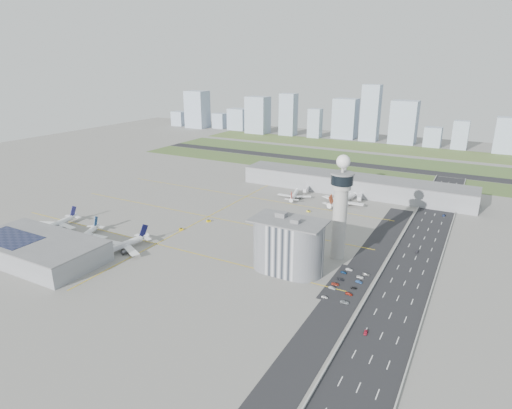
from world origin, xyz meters
The scene contains 64 objects.
ground centered at (0.00, 0.00, 0.00)m, with size 1000.00×1000.00×0.00m, color gray.
grass_strip_0 centered at (-20.00, 225.00, 0.04)m, with size 480.00×50.00×0.08m, color #3F5126.
grass_strip_1 centered at (-20.00, 300.00, 0.04)m, with size 480.00×60.00×0.08m, color #43612E.
grass_strip_2 centered at (-20.00, 380.00, 0.04)m, with size 480.00×70.00×0.08m, color #506630.
runway centered at (-20.00, 262.00, 0.06)m, with size 480.00×22.00×0.10m, color black.
highway centered at (115.00, 0.00, 0.05)m, with size 28.00×500.00×0.10m, color black.
barrier_left centered at (101.00, 0.00, 0.60)m, with size 0.60×500.00×1.20m, color #9E9E99.
barrier_right centered at (129.00, 0.00, 0.60)m, with size 0.60×500.00×1.20m, color #9E9E99.
landside_road centered at (90.00, -10.00, 0.04)m, with size 18.00×260.00×0.08m, color black.
parking_lot centered at (88.00, -22.00, 0.05)m, with size 20.00×44.00×0.10m, color black.
taxiway_line_h_0 centered at (-40.00, -30.00, 0.01)m, with size 260.00×0.60×0.01m, color yellow.
taxiway_line_h_1 centered at (-40.00, 30.00, 0.01)m, with size 260.00×0.60×0.01m, color yellow.
taxiway_line_h_2 centered at (-40.00, 90.00, 0.01)m, with size 260.00×0.60×0.01m, color yellow.
taxiway_line_v centered at (-40.00, 30.00, 0.01)m, with size 0.60×260.00×0.01m, color yellow.
control_tower centered at (72.00, 8.00, 35.04)m, with size 14.00×14.00×64.50m.
secondary_tower centered at (30.00, 150.00, 18.80)m, with size 8.60×8.60×31.90m.
admin_building centered at (51.99, -22.00, 15.30)m, with size 42.00×24.00×33.50m.
terminal_pier centered at (40.00, 148.00, 7.90)m, with size 210.00×32.00×15.80m.
near_terminal centered at (-88.07, -82.02, 6.43)m, with size 84.00×42.00×13.00m.
airplane_near_a centered at (-122.34, -43.72, 5.70)m, with size 40.69×34.59×11.39m, color white, non-canonical shape.
airplane_near_b centered at (-87.46, -47.95, 5.33)m, with size 38.10×32.38×10.67m, color white, non-canonical shape.
airplane_near_c centered at (-52.45, -50.24, 6.13)m, with size 43.81×37.24×12.27m, color white, non-canonical shape.
airplane_far_a centered at (-0.59, 107.17, 4.95)m, with size 35.37×30.06×9.90m, color white, non-canonical shape.
airplane_far_b centered at (42.48, 111.79, 6.41)m, with size 45.78×38.92×12.82m, color white, non-canonical shape.
jet_bridge_near_0 centered at (-113.00, -61.00, 2.85)m, with size 14.00×3.00×5.70m, color silver, non-canonical shape.
jet_bridge_near_1 centered at (-83.00, -61.00, 2.85)m, with size 14.00×3.00×5.70m, color silver, non-canonical shape.
jet_bridge_near_2 centered at (-53.00, -61.00, 2.85)m, with size 14.00×3.00×5.70m, color silver, non-canonical shape.
jet_bridge_far_0 centered at (2.00, 132.00, 2.85)m, with size 14.00×3.00×5.70m, color silver, non-canonical shape.
jet_bridge_far_1 centered at (52.00, 132.00, 2.85)m, with size 14.00×3.00×5.70m, color silver, non-canonical shape.
tug_0 centered at (-102.27, -43.83, 0.87)m, with size 2.05×2.98×1.73m, color yellow, non-canonical shape.
tug_1 centered at (-81.56, -40.64, 0.86)m, with size 2.04×2.97×1.73m, color yellow, non-canonical shape.
tug_2 centered at (-41.02, -2.42, 0.80)m, with size 1.90×2.76×1.60m, color gold, non-canonical shape.
tug_3 centered at (-33.24, 20.97, 0.85)m, with size 2.00×2.91×1.69m, color yellow, non-canonical shape.
tug_4 centered at (24.65, 78.25, 0.79)m, with size 1.88×2.73×1.59m, color gold, non-canonical shape.
tug_5 centered at (47.98, 113.56, 0.89)m, with size 2.10×3.06×1.78m, color yellow, non-canonical shape.
car_lot_0 centered at (81.99, -41.59, 0.58)m, with size 1.37×3.41×1.16m, color silver.
car_lot_1 centered at (82.17, -30.86, 0.63)m, with size 1.34×3.83×1.26m, color gray.
car_lot_2 centered at (82.30, -26.00, 0.59)m, with size 1.96×4.26×1.18m, color #A93423.
car_lot_3 centered at (83.26, -19.53, 0.56)m, with size 1.56×3.84×1.11m, color #25272E.
car_lot_4 centered at (82.15, -10.59, 0.60)m, with size 1.41×3.50×1.19m, color navy.
car_lot_5 centered at (83.84, -5.77, 0.62)m, with size 1.31×3.77×1.24m, color silver.
car_lot_6 centered at (92.50, -41.58, 0.62)m, with size 2.06×4.47×1.24m, color #959CA1.
car_lot_7 centered at (91.98, -32.47, 0.56)m, with size 1.57×3.87×1.12m, color maroon.
car_lot_8 centered at (92.35, -25.18, 0.54)m, with size 1.28×3.19×1.09m, color black.
car_lot_9 centered at (92.93, -17.48, 0.62)m, with size 1.30×3.74×1.23m, color navy.
car_lot_10 centered at (92.02, -11.70, 0.56)m, with size 1.86×4.04×1.12m, color white.
car_lot_11 centered at (94.15, -6.96, 0.61)m, with size 1.71×4.21×1.22m, color gray.
car_hw_0 centered at (108.39, -61.56, 0.64)m, with size 1.50×3.73×1.27m, color #B41E36.
car_hw_1 centered at (114.09, 38.99, 0.63)m, with size 1.34×3.85×1.27m, color black.
car_hw_2 centered at (121.68, 120.02, 0.59)m, with size 1.96×4.26×1.18m, color navy.
car_hw_4 centered at (108.81, 179.70, 0.56)m, with size 1.33×3.31×1.13m, color gray.
skyline_bldg_0 centered at (-377.77, 421.70, 13.25)m, with size 24.05×19.24×26.50m, color #9EADC1.
skyline_bldg_1 centered at (-331.22, 417.61, 32.80)m, with size 37.63×30.10×65.60m, color #9EADC1.
skyline_bldg_2 centered at (-291.25, 430.16, 13.39)m, with size 22.81×18.25×26.79m, color #9EADC1.
skyline_bldg_3 centered at (-252.58, 431.35, 18.47)m, with size 32.30×25.84×36.93m, color #9EADC1.
skyline_bldg_4 centered at (-204.47, 415.19, 30.18)m, with size 35.81×28.65×60.36m, color #9EADC1.
skyline_bldg_5 centered at (-150.11, 419.66, 33.44)m, with size 25.49×20.39×66.89m, color #9EADC1.
skyline_bldg_6 centered at (-102.68, 417.90, 22.60)m, with size 20.04×16.03×45.20m, color #9EADC1.
skyline_bldg_7 centered at (-59.44, 436.89, 30.61)m, with size 35.76×28.61×61.22m, color #9EADC1.
skyline_bldg_8 centered at (-19.42, 431.56, 41.69)m, with size 26.33×21.06×83.39m, color #9EADC1.
skyline_bldg_9 centered at (30.27, 432.32, 31.06)m, with size 36.96×29.57×62.11m, color #9EADC1.
skyline_bldg_10 centered at (73.27, 423.68, 13.87)m, with size 23.01×18.41×27.75m, color #9EADC1.
skyline_bldg_11 centered at (108.28, 423.34, 19.48)m, with size 20.22×16.18×38.97m, color #9EADC1.
skyline_bldg_12 centered at (162.17, 421.29, 23.44)m, with size 26.14×20.92×46.89m, color #9EADC1.
Camera 1 is at (143.40, -227.25, 114.77)m, focal length 30.00 mm.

